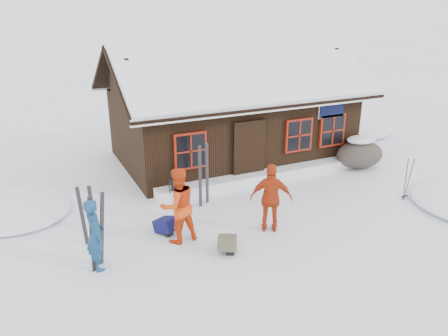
{
  "coord_description": "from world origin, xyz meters",
  "views": [
    {
      "loc": [
        -5.52,
        -9.25,
        5.46
      ],
      "look_at": [
        -0.76,
        0.79,
        1.3
      ],
      "focal_mm": 35.0,
      "sensor_mm": 36.0,
      "label": 1
    }
  ],
  "objects_px": {
    "skier_orange_left": "(178,206)",
    "skier_orange_right": "(271,198)",
    "ski_pair_left": "(97,232)",
    "ski_poles": "(407,179)",
    "backpack_olive": "(227,246)",
    "skier_crouched": "(175,185)",
    "skier_teal": "(95,235)",
    "backpack_blue": "(167,227)",
    "boulder": "(360,153)"
  },
  "relations": [
    {
      "from": "ski_poles",
      "to": "backpack_blue",
      "type": "bearing_deg",
      "value": 171.65
    },
    {
      "from": "skier_orange_left",
      "to": "ski_pair_left",
      "type": "relative_size",
      "value": 1.08
    },
    {
      "from": "skier_teal",
      "to": "backpack_blue",
      "type": "relative_size",
      "value": 2.8
    },
    {
      "from": "skier_crouched",
      "to": "backpack_olive",
      "type": "relative_size",
      "value": 1.69
    },
    {
      "from": "skier_teal",
      "to": "skier_crouched",
      "type": "bearing_deg",
      "value": -47.09
    },
    {
      "from": "skier_teal",
      "to": "backpack_olive",
      "type": "xyz_separation_m",
      "value": [
        2.86,
        -0.62,
        -0.67
      ]
    },
    {
      "from": "boulder",
      "to": "ski_poles",
      "type": "height_order",
      "value": "ski_poles"
    },
    {
      "from": "ski_poles",
      "to": "backpack_olive",
      "type": "distance_m",
      "value": 6.15
    },
    {
      "from": "skier_orange_left",
      "to": "backpack_olive",
      "type": "distance_m",
      "value": 1.52
    },
    {
      "from": "skier_crouched",
      "to": "ski_poles",
      "type": "bearing_deg",
      "value": -41.35
    },
    {
      "from": "skier_orange_left",
      "to": "skier_orange_right",
      "type": "height_order",
      "value": "skier_orange_left"
    },
    {
      "from": "boulder",
      "to": "backpack_blue",
      "type": "xyz_separation_m",
      "value": [
        -7.74,
        -1.69,
        -0.36
      ]
    },
    {
      "from": "skier_orange_right",
      "to": "skier_crouched",
      "type": "relative_size",
      "value": 1.85
    },
    {
      "from": "skier_orange_right",
      "to": "skier_orange_left",
      "type": "bearing_deg",
      "value": 18.27
    },
    {
      "from": "skier_orange_left",
      "to": "skier_orange_right",
      "type": "bearing_deg",
      "value": 161.11
    },
    {
      "from": "ski_poles",
      "to": "ski_pair_left",
      "type": "bearing_deg",
      "value": 178.27
    },
    {
      "from": "skier_orange_left",
      "to": "backpack_olive",
      "type": "height_order",
      "value": "skier_orange_left"
    },
    {
      "from": "skier_crouched",
      "to": "boulder",
      "type": "height_order",
      "value": "boulder"
    },
    {
      "from": "skier_orange_left",
      "to": "skier_crouched",
      "type": "bearing_deg",
      "value": -113.33
    },
    {
      "from": "backpack_olive",
      "to": "skier_orange_left",
      "type": "bearing_deg",
      "value": 158.86
    },
    {
      "from": "ski_pair_left",
      "to": "backpack_blue",
      "type": "bearing_deg",
      "value": -11.25
    },
    {
      "from": "skier_orange_right",
      "to": "skier_crouched",
      "type": "xyz_separation_m",
      "value": [
        -1.6,
        2.8,
        -0.41
      ]
    },
    {
      "from": "skier_crouched",
      "to": "backpack_olive",
      "type": "bearing_deg",
      "value": -104.29
    },
    {
      "from": "skier_crouched",
      "to": "backpack_blue",
      "type": "bearing_deg",
      "value": -131.91
    },
    {
      "from": "boulder",
      "to": "ski_pair_left",
      "type": "distance_m",
      "value": 9.87
    },
    {
      "from": "skier_orange_right",
      "to": "skier_crouched",
      "type": "bearing_deg",
      "value": -29.54
    },
    {
      "from": "skier_orange_left",
      "to": "ski_poles",
      "type": "bearing_deg",
      "value": 168.96
    },
    {
      "from": "skier_orange_right",
      "to": "backpack_olive",
      "type": "height_order",
      "value": "skier_orange_right"
    },
    {
      "from": "skier_orange_right",
      "to": "ski_pair_left",
      "type": "height_order",
      "value": "skier_orange_right"
    },
    {
      "from": "skier_teal",
      "to": "ski_poles",
      "type": "relative_size",
      "value": 1.25
    },
    {
      "from": "boulder",
      "to": "backpack_olive",
      "type": "distance_m",
      "value": 7.45
    },
    {
      "from": "skier_orange_left",
      "to": "ski_poles",
      "type": "xyz_separation_m",
      "value": [
        6.96,
        -0.56,
        -0.33
      ]
    },
    {
      "from": "skier_orange_right",
      "to": "backpack_olive",
      "type": "bearing_deg",
      "value": 48.77
    },
    {
      "from": "skier_crouched",
      "to": "ski_poles",
      "type": "relative_size",
      "value": 0.74
    },
    {
      "from": "skier_crouched",
      "to": "backpack_olive",
      "type": "xyz_separation_m",
      "value": [
        0.15,
        -3.28,
        -0.33
      ]
    },
    {
      "from": "skier_orange_left",
      "to": "skier_orange_right",
      "type": "relative_size",
      "value": 1.05
    },
    {
      "from": "boulder",
      "to": "skier_orange_left",
      "type": "bearing_deg",
      "value": -164.05
    },
    {
      "from": "skier_orange_right",
      "to": "skier_crouched",
      "type": "height_order",
      "value": "skier_orange_right"
    },
    {
      "from": "skier_teal",
      "to": "skier_orange_left",
      "type": "xyz_separation_m",
      "value": [
        2.02,
        0.36,
        0.12
      ]
    },
    {
      "from": "skier_crouched",
      "to": "ski_pair_left",
      "type": "distance_m",
      "value": 3.73
    },
    {
      "from": "skier_orange_left",
      "to": "skier_teal",
      "type": "bearing_deg",
      "value": 3.73
    },
    {
      "from": "backpack_blue",
      "to": "ski_poles",
      "type": "bearing_deg",
      "value": -32.26
    },
    {
      "from": "skier_crouched",
      "to": "skier_orange_right",
      "type": "bearing_deg",
      "value": -77.11
    },
    {
      "from": "skier_teal",
      "to": "skier_orange_left",
      "type": "height_order",
      "value": "skier_orange_left"
    },
    {
      "from": "skier_crouched",
      "to": "ski_poles",
      "type": "height_order",
      "value": "ski_poles"
    },
    {
      "from": "ski_pair_left",
      "to": "backpack_blue",
      "type": "distance_m",
      "value": 2.09
    },
    {
      "from": "ski_pair_left",
      "to": "ski_poles",
      "type": "relative_size",
      "value": 1.33
    },
    {
      "from": "skier_teal",
      "to": "backpack_blue",
      "type": "xyz_separation_m",
      "value": [
        1.87,
        0.84,
        -0.67
      ]
    },
    {
      "from": "skier_teal",
      "to": "skier_orange_right",
      "type": "relative_size",
      "value": 0.91
    },
    {
      "from": "skier_teal",
      "to": "skier_crouched",
      "type": "height_order",
      "value": "skier_teal"
    }
  ]
}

